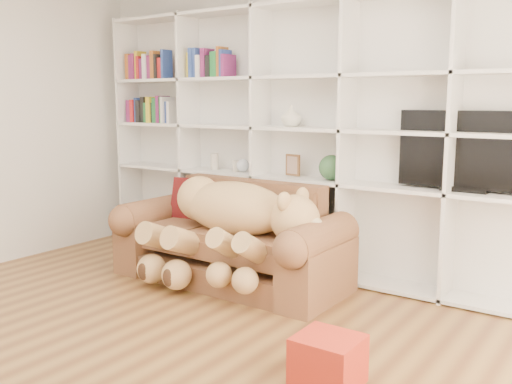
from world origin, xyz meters
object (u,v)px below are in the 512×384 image
Objects in this scene: gift_box at (328,360)px; sofa at (232,245)px; tv at (467,152)px; teddy_bear at (230,219)px.

sofa is at bearing 143.17° from gift_box.
tv reaches higher than sofa.
teddy_bear reaches higher than sofa.
gift_box is 0.33× the size of tv.
teddy_bear is 1.92m from tv.
teddy_bear is 4.32× the size of gift_box.
teddy_bear is 1.44× the size of tv.
teddy_bear is at bearing -153.69° from tv.
teddy_bear is at bearing 145.58° from gift_box.
gift_box is 2.08m from tv.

